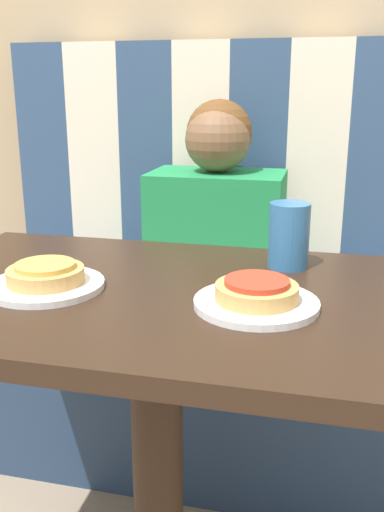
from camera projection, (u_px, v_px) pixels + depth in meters
The scene contains 10 objects.
wall_back at pixel (238, 15), 1.67m from camera, with size 7.00×0.05×2.60m.
booth_seat at pixel (214, 391), 1.71m from camera, with size 1.35×0.47×0.45m.
booth_backrest at pixel (230, 177), 1.72m from camera, with size 1.35×0.07×0.78m.
dining_table at pixel (156, 347), 1.05m from camera, with size 0.96×0.62×0.75m.
person at pixel (217, 224), 1.56m from camera, with size 0.36×0.22×0.62m.
plate_left at pixel (46, 285), 1.02m from camera, with size 0.21×0.21×0.01m.
plate_right at pixel (256, 303), 0.93m from camera, with size 0.21×0.21×0.01m.
pizza_left at pixel (45, 273), 1.01m from camera, with size 0.14×0.14×0.04m.
pizza_right at pixel (257, 290), 0.93m from camera, with size 0.14×0.14×0.04m.
drinking_cup at pixel (289, 236), 1.12m from camera, with size 0.08×0.08×0.13m.
Camera 1 is at (0.29, -0.91, 1.10)m, focal length 40.00 mm.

